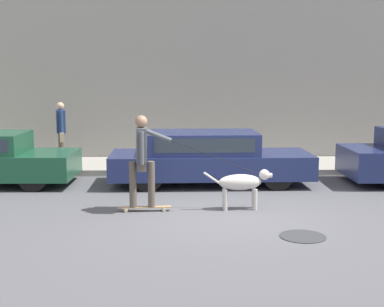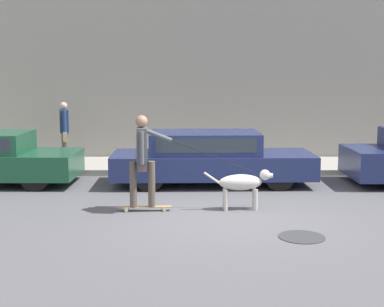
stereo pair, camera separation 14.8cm
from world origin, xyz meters
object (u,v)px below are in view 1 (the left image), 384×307
Objects in this scene: dog at (242,183)px; pedestrian_with_bag at (61,130)px; parked_car_1 at (208,158)px; skateboarder at (143,156)px.

pedestrian_with_bag is at bearing 129.72° from dog.
dog is at bearing -78.76° from parked_car_1.
dog is 1.93m from skateboarder.
pedestrian_with_bag is (-2.51, 4.52, 0.03)m from skateboarder.
parked_car_1 is 3.55× the size of dog.
pedestrian_with_bag is at bearing 150.34° from parked_car_1.
parked_car_1 is at bearing 136.74° from pedestrian_with_bag.
skateboarder is (-1.85, -0.13, 0.52)m from dog.
parked_car_1 is at bearing 57.63° from skateboarder.
dog is at bearing 119.66° from pedestrian_with_bag.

